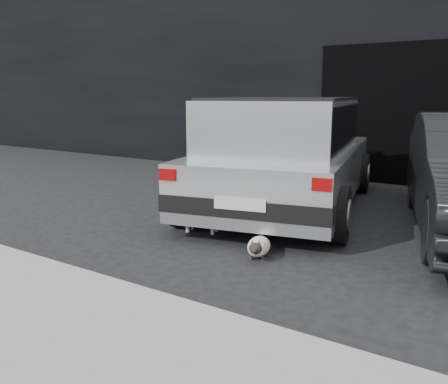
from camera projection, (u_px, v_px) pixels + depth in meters
The scene contains 6 objects.
ground at pixel (272, 229), 6.00m from camera, with size 80.00×80.00×0.00m, color black.
garage_opening at pixel (427, 116), 8.47m from camera, with size 4.00×0.10×2.60m, color black.
curb at pixel (227, 328), 3.33m from camera, with size 18.00×0.25×0.12m, color gray.
silver_hatchback at pixel (286, 149), 6.92m from camera, with size 2.93×4.74×1.63m.
cat_siamese at pixel (258, 247), 4.95m from camera, with size 0.39×0.66×0.24m.
cat_white at pixel (205, 217), 5.83m from camera, with size 0.79×0.41×0.38m.
Camera 1 is at (2.66, -5.17, 1.67)m, focal length 38.00 mm.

